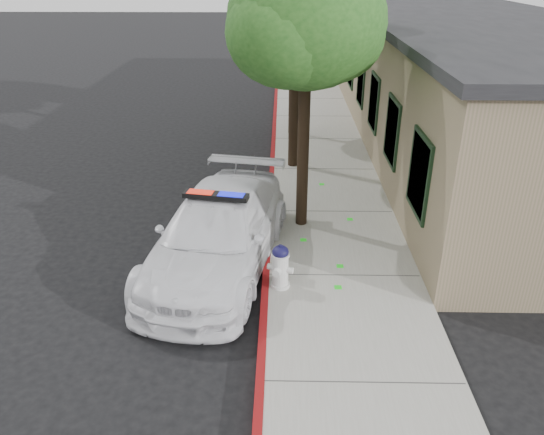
{
  "coord_description": "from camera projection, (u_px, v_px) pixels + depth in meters",
  "views": [
    {
      "loc": [
        0.36,
        -9.04,
        5.91
      ],
      "look_at": [
        0.16,
        1.25,
        0.82
      ],
      "focal_mm": 34.64,
      "sensor_mm": 36.0,
      "label": 1
    }
  ],
  "objects": [
    {
      "name": "police_car",
      "position": [
        218.0,
        233.0,
        10.86
      ],
      "size": [
        3.16,
        5.79,
        1.71
      ],
      "rotation": [
        0.0,
        0.0,
        -0.18
      ],
      "color": "white",
      "rests_on": "ground"
    },
    {
      "name": "street_tree_far",
      "position": [
        294.0,
        22.0,
        17.56
      ],
      "size": [
        2.91,
        2.72,
        5.14
      ],
      "rotation": [
        0.0,
        0.0,
        -0.16
      ],
      "color": "black",
      "rests_on": "sidewalk"
    },
    {
      "name": "red_curb",
      "position": [
        270.0,
        213.0,
        13.37
      ],
      "size": [
        0.14,
        60.0,
        0.16
      ],
      "primitive_type": "cube",
      "color": "maroon",
      "rests_on": "ground"
    },
    {
      "name": "sidewalk",
      "position": [
        330.0,
        214.0,
        13.35
      ],
      "size": [
        3.2,
        60.0,
        0.15
      ],
      "primitive_type": "cube",
      "color": "gray",
      "rests_on": "ground"
    },
    {
      "name": "street_tree_near",
      "position": [
        307.0,
        27.0,
        10.73
      ],
      "size": [
        3.35,
        3.29,
        6.03
      ],
      "rotation": [
        0.0,
        0.0,
        0.14
      ],
      "color": "black",
      "rests_on": "sidewalk"
    },
    {
      "name": "clapboard_building",
      "position": [
        470.0,
        83.0,
        17.73
      ],
      "size": [
        7.3,
        20.89,
        4.24
      ],
      "color": "#8F785E",
      "rests_on": "ground"
    },
    {
      "name": "ground",
      "position": [
        263.0,
        280.0,
        10.72
      ],
      "size": [
        120.0,
        120.0,
        0.0
      ],
      "primitive_type": "plane",
      "color": "black",
      "rests_on": "ground"
    },
    {
      "name": "fire_hydrant",
      "position": [
        280.0,
        266.0,
        10.07
      ],
      "size": [
        0.52,
        0.46,
        0.91
      ],
      "rotation": [
        0.0,
        0.0,
        -0.33
      ],
      "color": "white",
      "rests_on": "sidewalk"
    }
  ]
}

